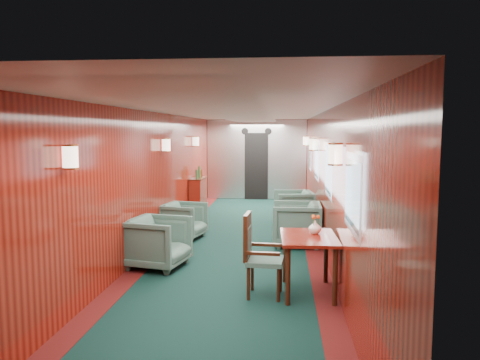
{
  "coord_description": "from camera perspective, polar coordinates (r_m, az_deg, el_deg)",
  "views": [
    {
      "loc": [
        0.8,
        -8.16,
        2.07
      ],
      "look_at": [
        0.0,
        0.49,
        1.15
      ],
      "focal_mm": 35.0,
      "sensor_mm": 36.0,
      "label": 1
    }
  ],
  "objects": [
    {
      "name": "flower_vase",
      "position": [
        6.14,
        9.13,
        -5.69
      ],
      "size": [
        0.21,
        0.21,
        0.17
      ],
      "primitive_type": "imported",
      "rotation": [
        0.0,
        0.0,
        0.39
      ],
      "color": "white",
      "rests_on": "dining_table"
    },
    {
      "name": "armchair_left_near",
      "position": [
        7.25,
        -9.99,
        -7.5
      ],
      "size": [
        1.0,
        0.98,
        0.77
      ],
      "primitive_type": "imported",
      "rotation": [
        0.0,
        0.0,
        1.36
      ],
      "color": "#1C413B",
      "rests_on": "ground"
    },
    {
      "name": "bulkhead",
      "position": [
        14.12,
        2.03,
        2.45
      ],
      "size": [
        2.98,
        0.17,
        2.39
      ],
      "color": "silver",
      "rests_on": "ground"
    },
    {
      "name": "dining_table",
      "position": [
        6.04,
        8.36,
        -7.88
      ],
      "size": [
        0.73,
        1.01,
        0.74
      ],
      "rotation": [
        0.0,
        0.0,
        0.04
      ],
      "color": "maroon",
      "rests_on": "ground"
    },
    {
      "name": "windows_right",
      "position": [
        8.46,
        9.94,
        1.75
      ],
      "size": [
        0.02,
        8.6,
        0.8
      ],
      "color": "#A8AAAE",
      "rests_on": "ground"
    },
    {
      "name": "room",
      "position": [
        8.21,
        -0.32,
        3.01
      ],
      "size": [
        12.0,
        12.1,
        2.4
      ],
      "color": "black",
      "rests_on": "ground"
    },
    {
      "name": "wall_sconces",
      "position": [
        8.77,
        0.04,
        4.21
      ],
      "size": [
        2.97,
        7.97,
        0.25
      ],
      "color": "#FFE6C6",
      "rests_on": "ground"
    },
    {
      "name": "credenza",
      "position": [
        11.9,
        -5.13,
        -1.78
      ],
      "size": [
        0.31,
        0.99,
        1.17
      ],
      "color": "maroon",
      "rests_on": "ground"
    },
    {
      "name": "armchair_right_near",
      "position": [
        8.54,
        6.88,
        -5.32
      ],
      "size": [
        0.88,
        0.85,
        0.79
      ],
      "primitive_type": "imported",
      "rotation": [
        0.0,
        0.0,
        -1.58
      ],
      "color": "#1C413B",
      "rests_on": "ground"
    },
    {
      "name": "side_chair",
      "position": [
        5.92,
        2.09,
        -8.68
      ],
      "size": [
        0.5,
        0.52,
        1.05
      ],
      "rotation": [
        0.0,
        0.0,
        -0.06
      ],
      "color": "#1C413B",
      "rests_on": "ground"
    },
    {
      "name": "armchair_left_far",
      "position": [
        9.11,
        -6.84,
        -4.92
      ],
      "size": [
        0.9,
        0.88,
        0.69
      ],
      "primitive_type": "imported",
      "rotation": [
        0.0,
        0.0,
        1.35
      ],
      "color": "#1C413B",
      "rests_on": "ground"
    },
    {
      "name": "armchair_right_far",
      "position": [
        10.45,
        6.56,
        -3.34
      ],
      "size": [
        0.92,
        0.9,
        0.75
      ],
      "primitive_type": "imported",
      "rotation": [
        0.0,
        0.0,
        -1.44
      ],
      "color": "#1C413B",
      "rests_on": "ground"
    }
  ]
}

